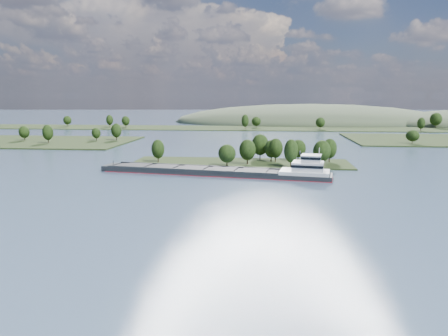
# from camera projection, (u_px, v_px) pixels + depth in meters

# --- Properties ---
(ground) EXTENTS (1800.00, 1800.00, 0.00)m
(ground) POSITION_uv_depth(u_px,v_px,m) (229.00, 191.00, 143.15)
(ground) COLOR #3D5269
(ground) RESTS_ON ground
(tree_island) EXTENTS (100.00, 30.92, 13.47)m
(tree_island) POSITION_uv_depth(u_px,v_px,m) (257.00, 155.00, 200.12)
(tree_island) COLOR black
(tree_island) RESTS_ON ground
(back_shoreline) EXTENTS (900.00, 60.00, 16.00)m
(back_shoreline) POSITION_uv_depth(u_px,v_px,m) (267.00, 128.00, 416.61)
(back_shoreline) COLOR black
(back_shoreline) RESTS_ON ground
(hill_west) EXTENTS (320.00, 160.00, 44.00)m
(hill_west) POSITION_uv_depth(u_px,v_px,m) (310.00, 123.00, 510.02)
(hill_west) COLOR #3D4A33
(hill_west) RESTS_ON ground
(cargo_barge) EXTENTS (93.92, 26.06, 12.62)m
(cargo_barge) POSITION_uv_depth(u_px,v_px,m) (229.00, 171.00, 171.99)
(cargo_barge) COLOR black
(cargo_barge) RESTS_ON ground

